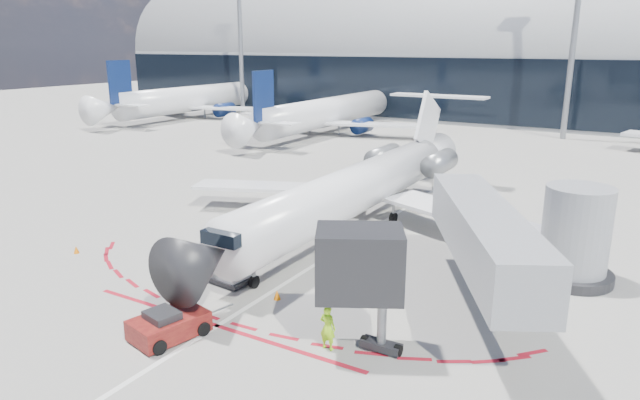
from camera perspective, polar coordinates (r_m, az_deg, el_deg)
The scene contains 15 objects.
ground at distance 33.57m, azimuth 2.62°, elevation -4.55°, with size 260.00×260.00×0.00m, color gray.
apron_centerline at distance 35.25m, azimuth 4.15°, elevation -3.58°, with size 0.25×40.00×0.01m, color silver.
apron_stop_bar at distance 24.83m, azimuth -10.23°, elevation -12.28°, with size 14.00×0.25×0.01m, color maroon.
terminal_building at distance 94.12m, azimuth 22.06°, elevation 12.51°, with size 150.00×24.15×24.00m.
jet_bridge at distance 26.76m, azimuth 18.42°, elevation -3.78°, with size 10.03×15.20×4.90m.
light_mast_west at distance 96.60m, azimuth -7.97°, elevation 15.86°, with size 0.70×0.70×25.00m, color gray.
light_mast_centre at distance 76.57m, azimuth 24.09°, elevation 14.89°, with size 0.70×0.70×25.00m, color gray.
regional_jet at distance 36.56m, azimuth 4.15°, elevation 1.42°, with size 25.61×31.58×7.91m.
pushback_tug at distance 24.17m, azimuth -14.90°, elevation -11.97°, with size 2.53×4.75×1.21m.
ramp_worker at distance 22.40m, azimuth 0.77°, elevation -12.64°, with size 0.66×0.44×1.82m, color #AAFF1A.
uld_container at distance 28.56m, azimuth -8.83°, elevation -6.36°, with size 2.20×1.93×1.90m.
safety_cone_left at distance 35.05m, azimuth -23.19°, elevation -4.58°, with size 0.31×0.31×0.43m, color orange.
safety_cone_right at distance 26.74m, azimuth -4.32°, elevation -9.43°, with size 0.33×0.33×0.46m, color orange.
bg_airliner_0 at distance 95.19m, azimuth -12.26°, elevation 11.63°, with size 35.77×37.88×11.57m, color silver, non-canonical shape.
bg_airliner_1 at distance 75.52m, azimuth 0.81°, elevation 10.79°, with size 33.38×35.35×10.80m, color silver, non-canonical shape.
Camera 1 is at (14.69, -27.94, 11.42)m, focal length 32.00 mm.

